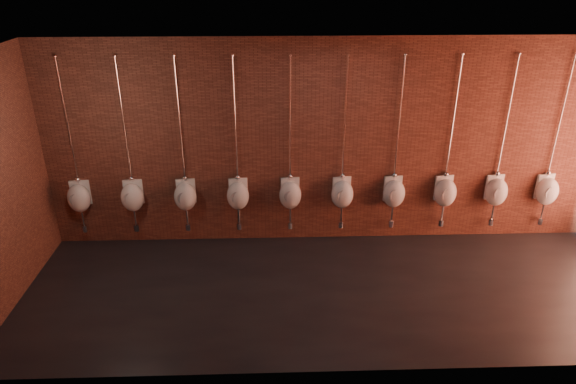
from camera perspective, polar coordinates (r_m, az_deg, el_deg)
name	(u,v)px	position (r m, az deg, el deg)	size (l,w,h in m)	color
ground	(333,291)	(7.24, 5.08, -10.89)	(8.50, 8.50, 0.00)	black
room_shell	(340,154)	(6.28, 5.76, 4.17)	(8.54, 3.04, 3.22)	black
urinal_0	(79,197)	(8.49, -22.21, -0.49)	(0.40, 0.36, 2.71)	white
urinal_1	(132,196)	(8.24, -16.92, -0.42)	(0.40, 0.36, 2.71)	white
urinal_2	(185,195)	(8.07, -11.35, -0.35)	(0.40, 0.36, 2.71)	white
urinal_3	(238,194)	(7.97, -5.59, -0.27)	(0.40, 0.36, 2.71)	white
urinal_4	(290,194)	(7.96, 0.25, -0.18)	(0.40, 0.36, 2.71)	white
urinal_5	(342,193)	(8.03, 6.05, -0.10)	(0.40, 0.36, 2.71)	white
urinal_6	(394,192)	(8.18, 11.69, -0.01)	(0.40, 0.36, 2.71)	white
urinal_7	(445,191)	(8.40, 17.07, 0.07)	(0.40, 0.36, 2.71)	white
urinal_8	(496,191)	(8.70, 22.13, 0.14)	(0.40, 0.36, 2.71)	white
urinal_9	(547,190)	(9.06, 26.83, 0.21)	(0.40, 0.36, 2.71)	white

